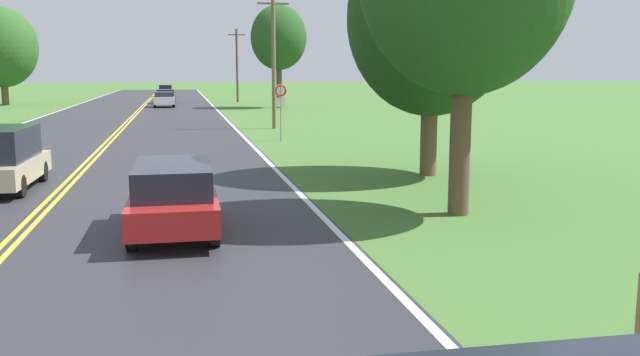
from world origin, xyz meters
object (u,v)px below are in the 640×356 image
Objects in this scene: traffic_sign at (281,98)px; car_dark_blue_sedan_horizon at (166,91)px; tree_mid_treeline at (432,19)px; car_black_sedan_distant at (165,96)px; car_red_hatchback_mid_near at (173,195)px; tree_left_verge at (279,38)px; car_white_hatchback_receding at (164,99)px; tree_right_cluster at (2,47)px.

traffic_sign reaches higher than car_dark_blue_sedan_horizon.
car_black_sedan_distant is at bearing 100.23° from tree_mid_treeline.
traffic_sign is 18.82m from car_red_hatchback_mid_near.
car_red_hatchback_mid_near is at bearing -0.31° from car_black_sedan_distant.
tree_left_verge is 2.39× the size of car_white_hatchback_receding.
tree_mid_treeline is 56.41m from tree_right_cluster.
car_black_sedan_distant is 19.35m from car_dark_blue_sedan_horizon.
tree_right_cluster is (-21.42, 39.10, 3.52)m from traffic_sign.
car_black_sedan_distant is (15.28, 0.27, -4.84)m from tree_right_cluster.
tree_left_verge reaches higher than traffic_sign.
tree_left_verge is 15.59m from car_black_sedan_distant.
traffic_sign reaches higher than car_black_sedan_distant.
tree_mid_treeline reaches higher than car_black_sedan_distant.
car_dark_blue_sedan_horizon is at bearing 109.67° from tree_left_verge.
traffic_sign is at bearing 8.53° from car_white_hatchback_receding.
tree_right_cluster is 59.73m from car_red_hatchback_mid_near.
tree_right_cluster is at bearing 115.74° from tree_mid_treeline.
car_dark_blue_sedan_horizon is (14.99, 19.61, -4.81)m from tree_right_cluster.
traffic_sign is 0.58× the size of car_black_sedan_distant.
tree_mid_treeline is 0.85× the size of tree_right_cluster.
car_black_sedan_distant is at bearing 177.74° from car_white_hatchback_receding.
car_red_hatchback_mid_near is (-9.14, -47.17, -5.46)m from tree_left_verge.
traffic_sign is 0.29× the size of tree_right_cluster.
tree_mid_treeline reaches higher than car_white_hatchback_receding.
car_white_hatchback_receding is (-10.31, 3.05, -5.48)m from tree_left_verge.
car_white_hatchback_receding is at bearing -1.45° from car_black_sedan_distant.
car_white_hatchback_receding is at bearing -24.58° from tree_right_cluster.
car_white_hatchback_receding is 26.60m from car_dark_blue_sedan_horizon.
traffic_sign is 0.30× the size of tree_left_verge.
tree_left_verge is at bearing 81.83° from traffic_sign.
car_white_hatchback_receding is 0.83× the size of car_black_sedan_distant.
tree_mid_treeline is (3.08, -11.71, 2.93)m from traffic_sign.
tree_mid_treeline is 44.98m from car_white_hatchback_receding.
tree_right_cluster is at bearing -90.48° from car_black_sedan_distant.
car_red_hatchback_mid_near is 0.90× the size of car_black_sedan_distant.
car_red_hatchback_mid_near is at bearing -73.96° from tree_right_cluster.
tree_mid_treeline reaches higher than car_red_hatchback_mid_near.
tree_right_cluster is 17.48m from car_white_hatchback_receding.
tree_mid_treeline is (-1.09, -40.77, -1.28)m from tree_left_verge.
tree_left_verge is at bearing 88.47° from tree_mid_treeline.
traffic_sign is 0.57× the size of car_dark_blue_sedan_horizon.
car_white_hatchback_receding is (-6.14, 32.12, -1.27)m from traffic_sign.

